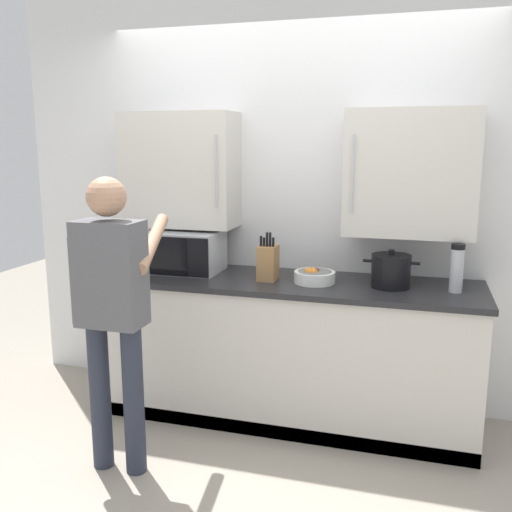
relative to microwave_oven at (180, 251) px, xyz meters
name	(u,v)px	position (x,y,z in m)	size (l,w,h in m)	color
ground_plane	(248,475)	(0.70, -0.76, -1.04)	(9.35, 9.35, 0.00)	#9E9384
back_wall_tiled	(294,188)	(0.70, 0.29, 0.41)	(3.92, 0.44, 2.83)	white
counter_unit	(281,349)	(0.70, -0.04, -0.59)	(2.44, 0.67, 0.91)	beige
microwave_oven	(180,251)	(0.00, 0.00, 0.00)	(0.49, 0.37, 0.27)	#B7BABF
fruit_bowl	(314,276)	(0.91, -0.06, -0.09)	(0.25, 0.25, 0.10)	white
thermos_flask	(457,268)	(1.72, -0.06, 0.01)	(0.08, 0.08, 0.28)	#B7BABF
stock_pot	(391,271)	(1.36, -0.04, -0.04)	(0.33, 0.23, 0.22)	black
knife_block	(268,262)	(0.62, -0.07, -0.02)	(0.11, 0.15, 0.30)	#A37547
person_figure	(112,300)	(0.00, -0.87, -0.10)	(0.44, 0.67, 1.58)	#282D3D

